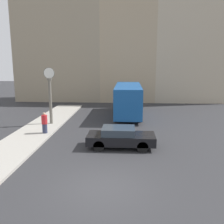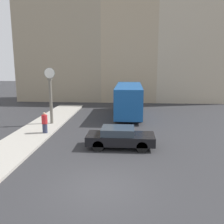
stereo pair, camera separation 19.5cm
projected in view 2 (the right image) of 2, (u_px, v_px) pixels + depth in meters
ground_plane at (100, 187)px, 10.80m from camera, size 120.00×120.00×0.00m
sidewalk_corner at (39, 129)px, 19.96m from camera, size 2.96×21.85×0.15m
building_row at (126, 44)px, 34.06m from camera, size 28.54×5.00×16.68m
sedan_car at (120, 137)px, 15.74m from camera, size 4.25×1.84×1.31m
bus_distant at (129, 99)px, 24.92m from camera, size 2.51×8.49×3.08m
street_clock at (51, 94)px, 21.01m from camera, size 0.94×0.32×4.75m
pedestrian_red_top at (45, 123)px, 18.46m from camera, size 0.43×0.43×1.56m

